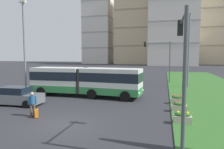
{
  "coord_description": "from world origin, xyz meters",
  "views": [
    {
      "loc": [
        5.94,
        -11.26,
        4.27
      ],
      "look_at": [
        0.29,
        10.69,
        2.2
      ],
      "focal_mm": 32.93,
      "sensor_mm": 36.0,
      "label": 1
    }
  ],
  "objects_px": {
    "traffic_light_far_right": "(161,55)",
    "apartment_tower_westcentre": "(137,30)",
    "flower_planter_2": "(177,99)",
    "articulated_bus": "(85,81)",
    "streetlight_left": "(24,45)",
    "rolling_suitcase": "(37,113)",
    "flower_planter_1": "(179,106)",
    "apartment_tower_centre": "(173,4)",
    "pedestrian_crossing": "(32,102)",
    "apartment_tower_eastcentre": "(214,20)",
    "streetlight_median": "(189,47)",
    "flower_planter_0": "(182,117)",
    "traffic_light_near_right": "(183,57)",
    "car_grey_wagon": "(17,96)",
    "car_maroon_sedan": "(89,77)",
    "apartment_tower_west": "(99,27)"
  },
  "relations": [
    {
      "from": "articulated_bus",
      "to": "rolling_suitcase",
      "type": "relative_size",
      "value": 12.32
    },
    {
      "from": "car_maroon_sedan",
      "to": "streetlight_median",
      "type": "relative_size",
      "value": 0.45
    },
    {
      "from": "pedestrian_crossing",
      "to": "apartment_tower_eastcentre",
      "type": "relative_size",
      "value": 0.04
    },
    {
      "from": "articulated_bus",
      "to": "flower_planter_0",
      "type": "height_order",
      "value": "articulated_bus"
    },
    {
      "from": "articulated_bus",
      "to": "apartment_tower_centre",
      "type": "height_order",
      "value": "apartment_tower_centre"
    },
    {
      "from": "apartment_tower_westcentre",
      "to": "apartment_tower_centre",
      "type": "xyz_separation_m",
      "value": [
        17.55,
        -11.31,
        9.66
      ]
    },
    {
      "from": "flower_planter_0",
      "to": "apartment_tower_west",
      "type": "distance_m",
      "value": 106.77
    },
    {
      "from": "articulated_bus",
      "to": "car_grey_wagon",
      "type": "distance_m",
      "value": 6.75
    },
    {
      "from": "rolling_suitcase",
      "to": "traffic_light_far_right",
      "type": "distance_m",
      "value": 22.95
    },
    {
      "from": "flower_planter_2",
      "to": "apartment_tower_centre",
      "type": "xyz_separation_m",
      "value": [
        1.89,
        78.59,
        26.99
      ]
    },
    {
      "from": "streetlight_median",
      "to": "flower_planter_2",
      "type": "bearing_deg",
      "value": -100.45
    },
    {
      "from": "car_maroon_sedan",
      "to": "apartment_tower_westcentre",
      "type": "xyz_separation_m",
      "value": [
        -2.53,
        77.38,
        17.0
      ]
    },
    {
      "from": "traffic_light_far_right",
      "to": "streetlight_median",
      "type": "xyz_separation_m",
      "value": [
        3.64,
        -4.11,
        1.03
      ]
    },
    {
      "from": "car_maroon_sedan",
      "to": "traffic_light_far_right",
      "type": "distance_m",
      "value": 12.12
    },
    {
      "from": "traffic_light_far_right",
      "to": "apartment_tower_eastcentre",
      "type": "relative_size",
      "value": 0.15
    },
    {
      "from": "streetlight_left",
      "to": "flower_planter_1",
      "type": "bearing_deg",
      "value": -9.78
    },
    {
      "from": "flower_planter_2",
      "to": "apartment_tower_eastcentre",
      "type": "height_order",
      "value": "apartment_tower_eastcentre"
    },
    {
      "from": "apartment_tower_westcentre",
      "to": "streetlight_median",
      "type": "bearing_deg",
      "value": -77.56
    },
    {
      "from": "traffic_light_far_right",
      "to": "apartment_tower_centre",
      "type": "relative_size",
      "value": 0.12
    },
    {
      "from": "articulated_bus",
      "to": "apartment_tower_eastcentre",
      "type": "xyz_separation_m",
      "value": [
        31.53,
        94.53,
        20.34
      ]
    },
    {
      "from": "streetlight_median",
      "to": "apartment_tower_west",
      "type": "bearing_deg",
      "value": 115.37
    },
    {
      "from": "rolling_suitcase",
      "to": "traffic_light_far_right",
      "type": "bearing_deg",
      "value": 69.45
    },
    {
      "from": "rolling_suitcase",
      "to": "streetlight_median",
      "type": "bearing_deg",
      "value": 55.82
    },
    {
      "from": "rolling_suitcase",
      "to": "apartment_tower_eastcentre",
      "type": "height_order",
      "value": "apartment_tower_eastcentre"
    },
    {
      "from": "articulated_bus",
      "to": "streetlight_left",
      "type": "relative_size",
      "value": 1.2
    },
    {
      "from": "car_grey_wagon",
      "to": "streetlight_median",
      "type": "relative_size",
      "value": 0.45
    },
    {
      "from": "pedestrian_crossing",
      "to": "flower_planter_0",
      "type": "relative_size",
      "value": 1.58
    },
    {
      "from": "traffic_light_far_right",
      "to": "streetlight_median",
      "type": "height_order",
      "value": "streetlight_median"
    },
    {
      "from": "traffic_light_near_right",
      "to": "apartment_tower_eastcentre",
      "type": "bearing_deg",
      "value": 77.8
    },
    {
      "from": "car_maroon_sedan",
      "to": "flower_planter_1",
      "type": "distance_m",
      "value": 20.08
    },
    {
      "from": "traffic_light_near_right",
      "to": "car_grey_wagon",
      "type": "bearing_deg",
      "value": 157.05
    },
    {
      "from": "car_maroon_sedan",
      "to": "apartment_tower_eastcentre",
      "type": "distance_m",
      "value": 92.9
    },
    {
      "from": "car_grey_wagon",
      "to": "apartment_tower_west",
      "type": "xyz_separation_m",
      "value": [
        -23.46,
        96.35,
        19.6
      ]
    },
    {
      "from": "traffic_light_near_right",
      "to": "streetlight_left",
      "type": "height_order",
      "value": "streetlight_left"
    },
    {
      "from": "flower_planter_2",
      "to": "apartment_tower_westcentre",
      "type": "bearing_deg",
      "value": 99.88
    },
    {
      "from": "streetlight_left",
      "to": "pedestrian_crossing",
      "type": "bearing_deg",
      "value": -50.06
    },
    {
      "from": "streetlight_left",
      "to": "apartment_tower_centre",
      "type": "bearing_deg",
      "value": 77.45
    },
    {
      "from": "flower_planter_0",
      "to": "traffic_light_far_right",
      "type": "distance_m",
      "value": 20.47
    },
    {
      "from": "flower_planter_0",
      "to": "apartment_tower_eastcentre",
      "type": "relative_size",
      "value": 0.03
    },
    {
      "from": "flower_planter_2",
      "to": "apartment_tower_west",
      "type": "bearing_deg",
      "value": 111.84
    },
    {
      "from": "car_maroon_sedan",
      "to": "apartment_tower_westcentre",
      "type": "bearing_deg",
      "value": 91.87
    },
    {
      "from": "streetlight_left",
      "to": "apartment_tower_eastcentre",
      "type": "xyz_separation_m",
      "value": [
        37.92,
        95.7,
        16.56
      ]
    },
    {
      "from": "traffic_light_far_right",
      "to": "streetlight_median",
      "type": "bearing_deg",
      "value": -48.46
    },
    {
      "from": "traffic_light_far_right",
      "to": "apartment_tower_westcentre",
      "type": "distance_m",
      "value": 77.9
    },
    {
      "from": "car_maroon_sedan",
      "to": "apartment_tower_centre",
      "type": "height_order",
      "value": "apartment_tower_centre"
    },
    {
      "from": "apartment_tower_eastcentre",
      "to": "apartment_tower_centre",
      "type": "bearing_deg",
      "value": -140.03
    },
    {
      "from": "streetlight_left",
      "to": "apartment_tower_eastcentre",
      "type": "bearing_deg",
      "value": 68.38
    },
    {
      "from": "articulated_bus",
      "to": "apartment_tower_westcentre",
      "type": "relative_size",
      "value": 0.34
    },
    {
      "from": "rolling_suitcase",
      "to": "flower_planter_1",
      "type": "relative_size",
      "value": 0.88
    },
    {
      "from": "traffic_light_far_right",
      "to": "streetlight_median",
      "type": "relative_size",
      "value": 0.65
    }
  ]
}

